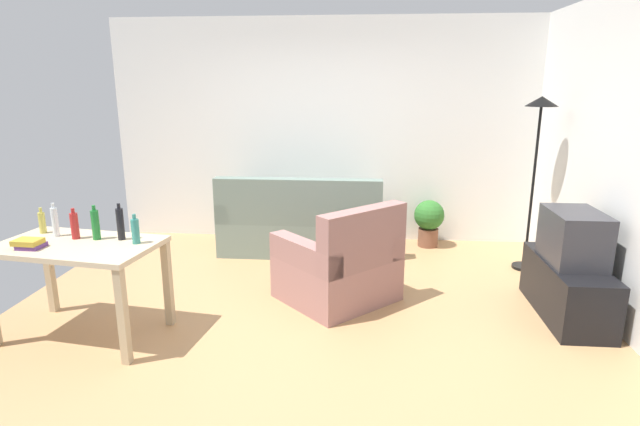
{
  "coord_description": "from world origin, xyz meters",
  "views": [
    {
      "loc": [
        0.5,
        -4.12,
        1.95
      ],
      "look_at": [
        0.1,
        0.5,
        0.75
      ],
      "focal_mm": 28.55,
      "sensor_mm": 36.0,
      "label": 1
    }
  ],
  "objects": [
    {
      "name": "potted_plant",
      "position": [
        1.3,
        1.9,
        0.33
      ],
      "size": [
        0.36,
        0.36,
        0.57
      ],
      "color": "brown",
      "rests_on": "ground_plane"
    },
    {
      "name": "bottle_squat",
      "position": [
        -2.08,
        -0.38,
        0.85
      ],
      "size": [
        0.05,
        0.05,
        0.21
      ],
      "color": "#BCB24C",
      "rests_on": "desk"
    },
    {
      "name": "book_stack",
      "position": [
        -1.94,
        -0.75,
        0.79
      ],
      "size": [
        0.2,
        0.16,
        0.07
      ],
      "color": "#593372",
      "rests_on": "desk"
    },
    {
      "name": "bottle_red",
      "position": [
        -1.73,
        -0.5,
        0.87
      ],
      "size": [
        0.06,
        0.06,
        0.24
      ],
      "color": "#AD2323",
      "rests_on": "desk"
    },
    {
      "name": "torchiere_lamp",
      "position": [
        2.25,
        1.21,
        1.41
      ],
      "size": [
        0.32,
        0.32,
        1.81
      ],
      "color": "black",
      "rests_on": "ground_plane"
    },
    {
      "name": "tv_stand",
      "position": [
        2.25,
        0.08,
        0.24
      ],
      "size": [
        0.44,
        1.1,
        0.48
      ],
      "rotation": [
        0.0,
        0.0,
        1.57
      ],
      "color": "black",
      "rests_on": "ground_plane"
    },
    {
      "name": "wall_right",
      "position": [
        2.6,
        0.0,
        1.35
      ],
      "size": [
        0.1,
        4.4,
        2.7
      ],
      "primitive_type": "cube",
      "color": "silver",
      "rests_on": "ground_plane"
    },
    {
      "name": "tv",
      "position": [
        2.25,
        0.08,
        0.7
      ],
      "size": [
        0.41,
        0.6,
        0.44
      ],
      "rotation": [
        0.0,
        0.0,
        1.57
      ],
      "color": "#2D2D33",
      "rests_on": "tv_stand"
    },
    {
      "name": "bottle_clear",
      "position": [
        -1.92,
        -0.45,
        0.88
      ],
      "size": [
        0.05,
        0.05,
        0.27
      ],
      "color": "silver",
      "rests_on": "desk"
    },
    {
      "name": "bottle_dark",
      "position": [
        -1.36,
        -0.49,
        0.89
      ],
      "size": [
        0.06,
        0.06,
        0.29
      ],
      "color": "black",
      "rests_on": "desk"
    },
    {
      "name": "desk",
      "position": [
        -1.66,
        -0.61,
        0.65
      ],
      "size": [
        1.29,
        0.86,
        0.76
      ],
      "rotation": [
        0.0,
        0.0,
        -0.14
      ],
      "color": "#C6B28E",
      "rests_on": "ground_plane"
    },
    {
      "name": "bottle_green",
      "position": [
        -1.56,
        -0.5,
        0.88
      ],
      "size": [
        0.06,
        0.06,
        0.27
      ],
      "color": "#1E722D",
      "rests_on": "desk"
    },
    {
      "name": "couch",
      "position": [
        -0.22,
        1.59,
        0.31
      ],
      "size": [
        1.86,
        0.84,
        0.92
      ],
      "rotation": [
        0.0,
        0.0,
        3.14
      ],
      "color": "slate",
      "rests_on": "ground_plane"
    },
    {
      "name": "armchair",
      "position": [
        0.31,
        0.22,
        0.32
      ],
      "size": [
        1.23,
        1.23,
        0.92
      ],
      "rotation": [
        0.0,
        0.0,
        3.91
      ],
      "color": "#996B66",
      "rests_on": "ground_plane"
    },
    {
      "name": "wall_rear",
      "position": [
        0.0,
        2.2,
        1.35
      ],
      "size": [
        5.2,
        0.1,
        2.7
      ],
      "primitive_type": "cube",
      "color": "white",
      "rests_on": "ground_plane"
    },
    {
      "name": "ground_plane",
      "position": [
        0.0,
        0.0,
        -0.01
      ],
      "size": [
        5.2,
        4.4,
        0.02
      ],
      "primitive_type": "cube",
      "color": "tan"
    },
    {
      "name": "bottle_tall",
      "position": [
        -1.21,
        -0.58,
        0.86
      ],
      "size": [
        0.06,
        0.06,
        0.23
      ],
      "color": "teal",
      "rests_on": "desk"
    }
  ]
}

